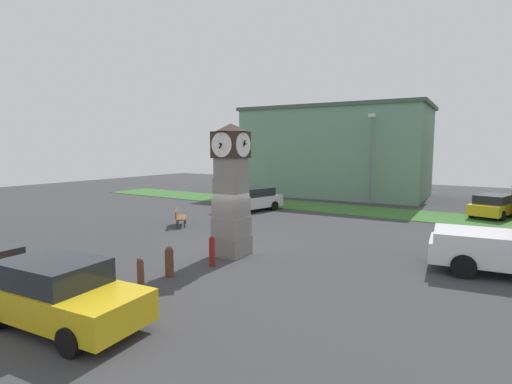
{
  "coord_description": "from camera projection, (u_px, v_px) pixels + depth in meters",
  "views": [
    {
      "loc": [
        9.61,
        -12.92,
        4.3
      ],
      "look_at": [
        0.14,
        1.9,
        2.32
      ],
      "focal_mm": 28.0,
      "sensor_mm": 36.0,
      "label": 1
    }
  ],
  "objects": [
    {
      "name": "street_lamp_near_road",
      "position": [
        371.0,
        153.0,
        29.85
      ],
      "size": [
        0.5,
        0.24,
        6.78
      ],
      "color": "slate",
      "rests_on": "ground_plane"
    },
    {
      "name": "grass_verge_far",
      "position": [
        338.0,
        209.0,
        27.96
      ],
      "size": [
        44.17,
        4.32,
        0.04
      ],
      "primitive_type": "cube",
      "color": "#386B2D",
      "rests_on": "ground_plane"
    },
    {
      "name": "ground_plane",
      "position": [
        228.0,
        252.0,
        16.44
      ],
      "size": [
        73.62,
        73.62,
        0.0
      ],
      "primitive_type": "plane",
      "color": "#38383A"
    },
    {
      "name": "bollard_mid_row",
      "position": [
        212.0,
        251.0,
        14.47
      ],
      "size": [
        0.22,
        0.22,
        1.1
      ],
      "color": "maroon",
      "rests_on": "ground_plane"
    },
    {
      "name": "car_by_building",
      "position": [
        60.0,
        293.0,
        9.57
      ],
      "size": [
        4.44,
        2.27,
        1.61
      ],
      "color": "gold",
      "rests_on": "ground_plane"
    },
    {
      "name": "bench",
      "position": [
        180.0,
        216.0,
        21.9
      ],
      "size": [
        1.44,
        1.56,
        0.9
      ],
      "color": "brown",
      "rests_on": "ground_plane"
    },
    {
      "name": "warehouse_blue_far",
      "position": [
        336.0,
        151.0,
        36.16
      ],
      "size": [
        16.34,
        9.62,
        7.84
      ],
      "color": "gray",
      "rests_on": "ground_plane"
    },
    {
      "name": "bollard_end_row",
      "position": [
        141.0,
        274.0,
        12.03
      ],
      "size": [
        0.21,
        0.21,
        1.0
      ],
      "color": "brown",
      "rests_on": "ground_plane"
    },
    {
      "name": "car_end_of_row",
      "position": [
        251.0,
        199.0,
        27.06
      ],
      "size": [
        3.0,
        4.77,
        1.55
      ],
      "color": "silver",
      "rests_on": "ground_plane"
    },
    {
      "name": "car_silver_hatch",
      "position": [
        494.0,
        205.0,
        24.62
      ],
      "size": [
        2.82,
        4.87,
        1.42
      ],
      "color": "gold",
      "rests_on": "ground_plane"
    },
    {
      "name": "bollard_near_tower",
      "position": [
        231.0,
        244.0,
        15.58
      ],
      "size": [
        0.32,
        0.32,
        1.05
      ],
      "color": "#333338",
      "rests_on": "ground_plane"
    },
    {
      "name": "clock_tower",
      "position": [
        231.0,
        191.0,
        15.75
      ],
      "size": [
        1.45,
        1.54,
        5.22
      ],
      "color": "gray",
      "rests_on": "ground_plane"
    },
    {
      "name": "bollard_far_row",
      "position": [
        169.0,
        261.0,
        13.29
      ],
      "size": [
        0.29,
        0.29,
        1.02
      ],
      "color": "brown",
      "rests_on": "ground_plane"
    }
  ]
}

